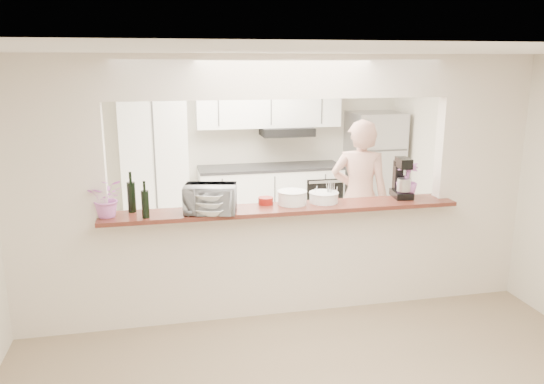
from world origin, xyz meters
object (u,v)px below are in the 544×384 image
object	(u,v)px
toaster_oven	(210,199)
person	(359,198)
refrigerator	(374,168)
stand_mixer	(402,180)

from	to	relation	value
toaster_oven	person	world-z (taller)	person
toaster_oven	person	bearing A→B (deg)	38.96
refrigerator	person	xyz separation A→B (m)	(-0.95, -1.83, 0.05)
refrigerator	stand_mixer	bearing A→B (deg)	-107.15
refrigerator	person	world-z (taller)	person
refrigerator	toaster_oven	distance (m)	3.91
toaster_oven	stand_mixer	size ratio (longest dim) A/B	1.14
refrigerator	toaster_oven	size ratio (longest dim) A/B	3.66
refrigerator	person	distance (m)	2.07
person	stand_mixer	bearing A→B (deg)	123.83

